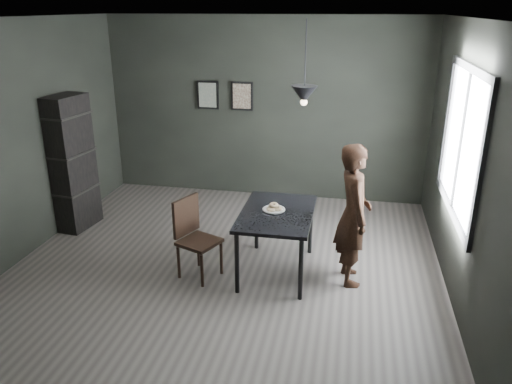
% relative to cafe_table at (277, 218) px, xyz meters
% --- Properties ---
extents(ground, '(5.00, 5.00, 0.00)m').
position_rel_cafe_table_xyz_m(ground, '(-0.60, 0.00, -0.67)').
color(ground, '#3B3633').
rests_on(ground, ground).
extents(back_wall, '(5.00, 0.10, 2.80)m').
position_rel_cafe_table_xyz_m(back_wall, '(-0.60, 2.50, 0.73)').
color(back_wall, black).
rests_on(back_wall, ground).
extents(ceiling, '(5.00, 5.00, 0.02)m').
position_rel_cafe_table_xyz_m(ceiling, '(-0.60, 0.00, 2.13)').
color(ceiling, silver).
rests_on(ceiling, ground).
extents(window_assembly, '(0.04, 1.96, 1.56)m').
position_rel_cafe_table_xyz_m(window_assembly, '(1.87, 0.20, 0.93)').
color(window_assembly, white).
rests_on(window_assembly, ground).
extents(cafe_table, '(0.80, 1.20, 0.75)m').
position_rel_cafe_table_xyz_m(cafe_table, '(0.00, 0.00, 0.00)').
color(cafe_table, black).
rests_on(cafe_table, ground).
extents(white_plate, '(0.23, 0.23, 0.01)m').
position_rel_cafe_table_xyz_m(white_plate, '(-0.04, 0.03, 0.08)').
color(white_plate, white).
rests_on(white_plate, cafe_table).
extents(donut_pile, '(0.17, 0.18, 0.08)m').
position_rel_cafe_table_xyz_m(donut_pile, '(-0.04, 0.03, 0.12)').
color(donut_pile, beige).
rests_on(donut_pile, white_plate).
extents(woman, '(0.49, 0.65, 1.59)m').
position_rel_cafe_table_xyz_m(woman, '(0.84, -0.03, 0.12)').
color(woman, black).
rests_on(woman, ground).
extents(wood_chair, '(0.52, 0.52, 0.92)m').
position_rel_cafe_table_xyz_m(wood_chair, '(-0.91, -0.24, -0.15)').
color(wood_chair, black).
rests_on(wood_chair, ground).
extents(shelf_unit, '(0.42, 0.65, 1.83)m').
position_rel_cafe_table_xyz_m(shelf_unit, '(-2.92, 0.73, 0.25)').
color(shelf_unit, black).
rests_on(shelf_unit, ground).
extents(pendant_lamp, '(0.28, 0.28, 0.86)m').
position_rel_cafe_table_xyz_m(pendant_lamp, '(0.25, 0.10, 1.38)').
color(pendant_lamp, black).
rests_on(pendant_lamp, ground).
extents(framed_print_left, '(0.34, 0.04, 0.44)m').
position_rel_cafe_table_xyz_m(framed_print_left, '(-1.50, 2.47, 0.93)').
color(framed_print_left, black).
rests_on(framed_print_left, ground).
extents(framed_print_right, '(0.34, 0.04, 0.44)m').
position_rel_cafe_table_xyz_m(framed_print_right, '(-0.95, 2.47, 0.93)').
color(framed_print_right, black).
rests_on(framed_print_right, ground).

